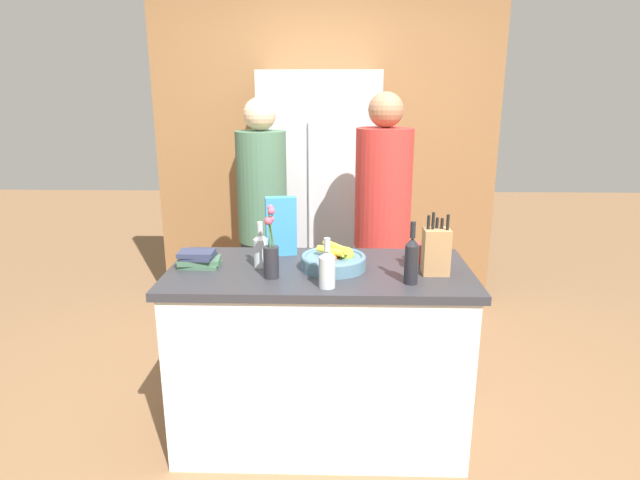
{
  "coord_description": "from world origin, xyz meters",
  "views": [
    {
      "loc": [
        0.07,
        -2.46,
        1.75
      ],
      "look_at": [
        0.0,
        0.09,
        1.03
      ],
      "focal_mm": 30.0,
      "sensor_mm": 36.0,
      "label": 1
    }
  ],
  "objects_px": {
    "coffee_mug": "(422,253)",
    "book_stack": "(199,259)",
    "person_in_blue": "(382,222)",
    "refrigerator": "(320,203)",
    "cereal_box": "(281,226)",
    "person_at_sink": "(263,218)",
    "flower_vase": "(271,254)",
    "bottle_wine": "(327,268)",
    "bottle_oil": "(412,259)",
    "fruit_bowl": "(334,260)",
    "bottle_vinegar": "(261,249)",
    "knife_block": "(436,251)"
  },
  "relations": [
    {
      "from": "bottle_oil",
      "to": "person_in_blue",
      "type": "height_order",
      "value": "person_in_blue"
    },
    {
      "from": "refrigerator",
      "to": "coffee_mug",
      "type": "height_order",
      "value": "refrigerator"
    },
    {
      "from": "flower_vase",
      "to": "bottle_oil",
      "type": "distance_m",
      "value": 0.64
    },
    {
      "from": "flower_vase",
      "to": "person_at_sink",
      "type": "bearing_deg",
      "value": 99.77
    },
    {
      "from": "knife_block",
      "to": "coffee_mug",
      "type": "xyz_separation_m",
      "value": [
        -0.04,
        0.17,
        -0.06
      ]
    },
    {
      "from": "bottle_wine",
      "to": "book_stack",
      "type": "bearing_deg",
      "value": 157.34
    },
    {
      "from": "person_in_blue",
      "to": "fruit_bowl",
      "type": "bearing_deg",
      "value": -135.86
    },
    {
      "from": "fruit_bowl",
      "to": "bottle_vinegar",
      "type": "relative_size",
      "value": 1.39
    },
    {
      "from": "coffee_mug",
      "to": "bottle_wine",
      "type": "xyz_separation_m",
      "value": [
        -0.47,
        -0.37,
        0.04
      ]
    },
    {
      "from": "fruit_bowl",
      "to": "book_stack",
      "type": "distance_m",
      "value": 0.66
    },
    {
      "from": "fruit_bowl",
      "to": "knife_block",
      "type": "height_order",
      "value": "knife_block"
    },
    {
      "from": "fruit_bowl",
      "to": "cereal_box",
      "type": "relative_size",
      "value": 1.02
    },
    {
      "from": "bottle_vinegar",
      "to": "fruit_bowl",
      "type": "bearing_deg",
      "value": -2.74
    },
    {
      "from": "bottle_oil",
      "to": "person_at_sink",
      "type": "bearing_deg",
      "value": 128.36
    },
    {
      "from": "book_stack",
      "to": "person_at_sink",
      "type": "bearing_deg",
      "value": 75.3
    },
    {
      "from": "knife_block",
      "to": "bottle_vinegar",
      "type": "relative_size",
      "value": 1.31
    },
    {
      "from": "bottle_wine",
      "to": "person_in_blue",
      "type": "xyz_separation_m",
      "value": [
        0.32,
        0.92,
        -0.02
      ]
    },
    {
      "from": "knife_block",
      "to": "bottle_wine",
      "type": "xyz_separation_m",
      "value": [
        -0.51,
        -0.19,
        -0.02
      ]
    },
    {
      "from": "refrigerator",
      "to": "person_at_sink",
      "type": "distance_m",
      "value": 0.71
    },
    {
      "from": "person_at_sink",
      "to": "bottle_vinegar",
      "type": "bearing_deg",
      "value": -64.99
    },
    {
      "from": "flower_vase",
      "to": "bottle_wine",
      "type": "relative_size",
      "value": 1.52
    },
    {
      "from": "flower_vase",
      "to": "coffee_mug",
      "type": "height_order",
      "value": "flower_vase"
    },
    {
      "from": "fruit_bowl",
      "to": "person_in_blue",
      "type": "relative_size",
      "value": 0.18
    },
    {
      "from": "cereal_box",
      "to": "bottle_wine",
      "type": "xyz_separation_m",
      "value": [
        0.25,
        -0.48,
        -0.07
      ]
    },
    {
      "from": "knife_block",
      "to": "cereal_box",
      "type": "xyz_separation_m",
      "value": [
        -0.75,
        0.29,
        0.04
      ]
    },
    {
      "from": "coffee_mug",
      "to": "person_in_blue",
      "type": "height_order",
      "value": "person_in_blue"
    },
    {
      "from": "bottle_wine",
      "to": "fruit_bowl",
      "type": "bearing_deg",
      "value": 83.53
    },
    {
      "from": "refrigerator",
      "to": "cereal_box",
      "type": "bearing_deg",
      "value": -98.04
    },
    {
      "from": "knife_block",
      "to": "person_in_blue",
      "type": "relative_size",
      "value": 0.17
    },
    {
      "from": "refrigerator",
      "to": "bottle_oil",
      "type": "bearing_deg",
      "value": -74.47
    },
    {
      "from": "book_stack",
      "to": "knife_block",
      "type": "bearing_deg",
      "value": -3.5
    },
    {
      "from": "bottle_vinegar",
      "to": "bottle_wine",
      "type": "bearing_deg",
      "value": -39.88
    },
    {
      "from": "person_at_sink",
      "to": "flower_vase",
      "type": "bearing_deg",
      "value": -61.99
    },
    {
      "from": "bottle_oil",
      "to": "knife_block",
      "type": "bearing_deg",
      "value": 45.44
    },
    {
      "from": "knife_block",
      "to": "bottle_wine",
      "type": "bearing_deg",
      "value": -159.02
    },
    {
      "from": "bottle_vinegar",
      "to": "knife_block",
      "type": "bearing_deg",
      "value": -5.43
    },
    {
      "from": "cereal_box",
      "to": "bottle_wine",
      "type": "relative_size",
      "value": 1.37
    },
    {
      "from": "book_stack",
      "to": "bottle_vinegar",
      "type": "distance_m",
      "value": 0.31
    },
    {
      "from": "cereal_box",
      "to": "person_at_sink",
      "type": "relative_size",
      "value": 0.18
    },
    {
      "from": "cereal_box",
      "to": "flower_vase",
      "type": "bearing_deg",
      "value": -91.88
    },
    {
      "from": "bottle_vinegar",
      "to": "person_at_sink",
      "type": "height_order",
      "value": "person_at_sink"
    },
    {
      "from": "refrigerator",
      "to": "cereal_box",
      "type": "distance_m",
      "value": 1.22
    },
    {
      "from": "refrigerator",
      "to": "bottle_oil",
      "type": "distance_m",
      "value": 1.69
    },
    {
      "from": "coffee_mug",
      "to": "bottle_vinegar",
      "type": "height_order",
      "value": "bottle_vinegar"
    },
    {
      "from": "cereal_box",
      "to": "bottle_vinegar",
      "type": "relative_size",
      "value": 1.36
    },
    {
      "from": "fruit_bowl",
      "to": "coffee_mug",
      "type": "relative_size",
      "value": 2.48
    },
    {
      "from": "coffee_mug",
      "to": "book_stack",
      "type": "xyz_separation_m",
      "value": [
        -1.1,
        -0.1,
        -0.01
      ]
    },
    {
      "from": "coffee_mug",
      "to": "person_in_blue",
      "type": "distance_m",
      "value": 0.57
    },
    {
      "from": "book_stack",
      "to": "refrigerator",
      "type": "bearing_deg",
      "value": 68.62
    },
    {
      "from": "cereal_box",
      "to": "book_stack",
      "type": "relative_size",
      "value": 1.47
    }
  ]
}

